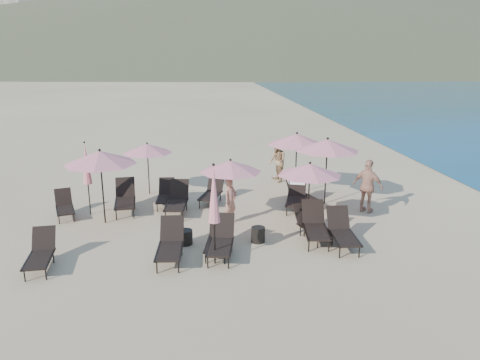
{
  "coord_description": "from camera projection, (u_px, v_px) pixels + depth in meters",
  "views": [
    {
      "loc": [
        -1.67,
        -12.46,
        5.56
      ],
      "look_at": [
        0.07,
        3.5,
        1.1
      ],
      "focal_mm": 35.0,
      "sensor_mm": 36.0,
      "label": 1
    }
  ],
  "objects": [
    {
      "name": "umbrella_open_5",
      "position": [
        327.0,
        145.0,
        16.99
      ],
      "size": [
        2.35,
        2.35,
        2.53
      ],
      "color": "black",
      "rests_on": "ground"
    },
    {
      "name": "lounger_0",
      "position": [
        40.0,
        253.0,
        12.29
      ],
      "size": [
        0.73,
        1.64,
        0.92
      ],
      "rotation": [
        0.0,
        0.0,
        0.08
      ],
      "color": "black",
      "rests_on": "ground"
    },
    {
      "name": "side_table_1",
      "position": [
        258.0,
        235.0,
        14.01
      ],
      "size": [
        0.42,
        0.42,
        0.46
      ],
      "primitive_type": "cylinder",
      "color": "black",
      "rests_on": "ground"
    },
    {
      "name": "volcanic_headland",
      "position": [
        299.0,
        17.0,
        303.81
      ],
      "size": [
        690.0,
        690.0,
        55.0
      ],
      "color": "brown",
      "rests_on": "ground"
    },
    {
      "name": "lounger_2",
      "position": [
        221.0,
        240.0,
        13.02
      ],
      "size": [
        0.95,
        1.84,
        1.01
      ],
      "rotation": [
        0.0,
        0.0,
        -0.17
      ],
      "color": "black",
      "rests_on": "ground"
    },
    {
      "name": "umbrella_closed_0",
      "position": [
        214.0,
        195.0,
        12.13
      ],
      "size": [
        0.33,
        0.33,
        2.79
      ],
      "color": "black",
      "rests_on": "ground"
    },
    {
      "name": "umbrella_open_1",
      "position": [
        230.0,
        166.0,
        15.14
      ],
      "size": [
        2.03,
        2.03,
        2.19
      ],
      "color": "black",
      "rests_on": "ground"
    },
    {
      "name": "lounger_4",
      "position": [
        315.0,
        225.0,
        14.07
      ],
      "size": [
        0.92,
        1.9,
        1.05
      ],
      "rotation": [
        0.0,
        0.0,
        -0.13
      ],
      "color": "black",
      "rests_on": "ground"
    },
    {
      "name": "lounger_1",
      "position": [
        170.0,
        243.0,
        12.76
      ],
      "size": [
        0.78,
        1.81,
        1.02
      ],
      "rotation": [
        0.0,
        0.0,
        -0.06
      ],
      "color": "black",
      "rests_on": "ground"
    },
    {
      "name": "umbrella_closed_1",
      "position": [
        86.0,
        164.0,
        15.95
      ],
      "size": [
        0.31,
        0.31,
        2.61
      ],
      "color": "black",
      "rests_on": "ground"
    },
    {
      "name": "lounger_9",
      "position": [
        212.0,
        192.0,
        17.58
      ],
      "size": [
        1.12,
        1.73,
        0.93
      ],
      "rotation": [
        0.0,
        0.0,
        -0.34
      ],
      "color": "black",
      "rests_on": "ground"
    },
    {
      "name": "hotel_skyline",
      "position": [
        18.0,
        15.0,
        257.04
      ],
      "size": [
        109.0,
        82.0,
        55.0
      ],
      "color": "beige",
      "rests_on": "ground"
    },
    {
      "name": "lounger_8",
      "position": [
        177.0,
        200.0,
        16.45
      ],
      "size": [
        0.9,
        1.88,
        1.04
      ],
      "rotation": [
        0.0,
        0.0,
        -0.12
      ],
      "color": "black",
      "rests_on": "ground"
    },
    {
      "name": "umbrella_open_3",
      "position": [
        147.0,
        148.0,
        18.25
      ],
      "size": [
        1.96,
        1.96,
        2.11
      ],
      "color": "black",
      "rests_on": "ground"
    },
    {
      "name": "beachgoer_a",
      "position": [
        230.0,
        201.0,
        15.4
      ],
      "size": [
        0.65,
        0.65,
        1.53
      ],
      "primitive_type": "imported",
      "rotation": [
        0.0,
        0.0,
        0.79
      ],
      "color": "tan",
      "rests_on": "ground"
    },
    {
      "name": "side_table_0",
      "position": [
        185.0,
        237.0,
        13.85
      ],
      "size": [
        0.43,
        0.43,
        0.44
      ],
      "primitive_type": "cylinder",
      "color": "black",
      "rests_on": "ground"
    },
    {
      "name": "umbrella_open_2",
      "position": [
        310.0,
        170.0,
        14.66
      ],
      "size": [
        2.05,
        2.05,
        2.21
      ],
      "color": "black",
      "rests_on": "ground"
    },
    {
      "name": "lounger_3",
      "position": [
        218.0,
        238.0,
        13.24
      ],
      "size": [
        0.91,
        1.72,
        0.94
      ],
      "rotation": [
        0.0,
        0.0,
        -0.18
      ],
      "color": "black",
      "rests_on": "ground"
    },
    {
      "name": "lounger_12",
      "position": [
        125.0,
        198.0,
        16.63
      ],
      "size": [
        0.87,
        1.89,
        1.05
      ],
      "rotation": [
        0.0,
        0.0,
        0.09
      ],
      "color": "black",
      "rests_on": "ground"
    },
    {
      "name": "umbrella_open_0",
      "position": [
        100.0,
        158.0,
        15.03
      ],
      "size": [
        2.35,
        2.35,
        2.52
      ],
      "color": "black",
      "rests_on": "ground"
    },
    {
      "name": "umbrella_open_4",
      "position": [
        297.0,
        139.0,
        18.18
      ],
      "size": [
        2.33,
        2.33,
        2.51
      ],
      "color": "black",
      "rests_on": "ground"
    },
    {
      "name": "lounger_5",
      "position": [
        312.0,
        224.0,
        14.29
      ],
      "size": [
        1.05,
        1.7,
        0.92
      ],
      "rotation": [
        0.0,
        0.0,
        0.3
      ],
      "color": "black",
      "rests_on": "ground"
    },
    {
      "name": "beachgoer_b",
      "position": [
        277.0,
        161.0,
        20.3
      ],
      "size": [
        0.84,
        0.99,
        1.81
      ],
      "primitive_type": "imported",
      "rotation": [
        0.0,
        0.0,
        -1.38
      ],
      "color": "#A07852",
      "rests_on": "ground"
    },
    {
      "name": "lounger_11",
      "position": [
        296.0,
        194.0,
        16.96
      ],
      "size": [
        1.11,
        1.89,
        1.11
      ],
      "rotation": [
        0.0,
        0.0,
        -0.28
      ],
      "color": "black",
      "rests_on": "ground"
    },
    {
      "name": "lounger_13",
      "position": [
        342.0,
        231.0,
        13.64
      ],
      "size": [
        0.77,
        1.79,
        1.01
      ],
      "rotation": [
        0.0,
        0.0,
        -0.06
      ],
      "color": "black",
      "rests_on": "ground"
    },
    {
      "name": "lounger_6",
      "position": [
        65.0,
        206.0,
        16.11
      ],
      "size": [
        0.98,
        1.58,
        0.85
      ],
      "rotation": [
        0.0,
        0.0,
        0.3
      ],
      "color": "black",
      "rests_on": "ground"
    },
    {
      "name": "lounger_7",
      "position": [
        166.0,
        194.0,
        17.28
      ],
      "size": [
        0.67,
        1.59,
        0.9
      ],
      "rotation": [
        0.0,
        0.0,
        -0.05
      ],
      "color": "black",
      "rests_on": "ground"
    },
    {
      "name": "ground",
      "position": [
        251.0,
        248.0,
        13.6
      ],
      "size": [
        800.0,
        800.0,
        0.0
      ],
      "primitive_type": "plane",
      "color": "#D6BA8C",
      "rests_on": "ground"
    },
    {
      "name": "beachgoer_c",
      "position": [
        368.0,
        186.0,
        16.41
      ],
      "size": [
        1.11,
        1.13,
        1.91
      ],
      "primitive_type": "imported",
      "rotation": [
        0.0,
        0.0,
        2.33
      ],
      "color": "tan",
      "rests_on": "ground"
    },
    {
      "name": "lounger_10",
      "position": [
        301.0,
        192.0,
        17.29
      ],
      "size": [
        1.16,
        1.83,
        1.08
      ],
      "rotation": [
        0.0,
        0.0,
        0.34
      ],
      "color": "black",
      "rests_on": "ground"
    }
  ]
}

